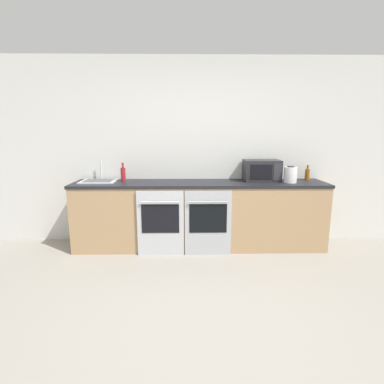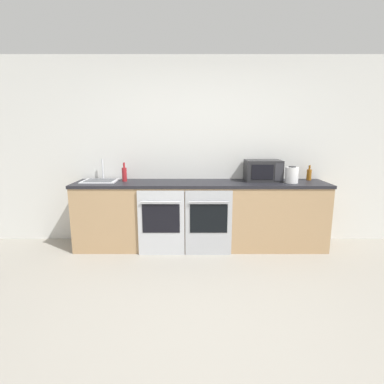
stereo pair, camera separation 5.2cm
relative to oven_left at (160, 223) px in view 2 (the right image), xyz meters
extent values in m
plane|color=gray|center=(0.51, -1.47, -0.43)|extent=(16.00, 16.00, 0.00)
cube|color=silver|center=(0.51, 0.63, 0.87)|extent=(10.00, 0.06, 2.60)
cube|color=tan|center=(0.51, 0.31, 0.00)|extent=(3.38, 0.58, 0.87)
cube|color=black|center=(0.51, 0.31, 0.46)|extent=(3.41, 0.60, 0.04)
cube|color=#B7BABF|center=(0.00, 0.00, -0.01)|extent=(0.60, 0.03, 0.85)
cube|color=black|center=(0.00, -0.02, 0.06)|extent=(0.48, 0.01, 0.38)
cylinder|color=#B7BABF|center=(0.00, -0.04, 0.28)|extent=(0.49, 0.02, 0.02)
cube|color=#A8AAAF|center=(0.61, 0.00, -0.01)|extent=(0.60, 0.03, 0.85)
cube|color=black|center=(0.61, -0.02, 0.06)|extent=(0.48, 0.01, 0.38)
cylinder|color=#A8AAAF|center=(0.61, -0.04, 0.28)|extent=(0.49, 0.02, 0.02)
cube|color=#232326|center=(1.37, 0.41, 0.62)|extent=(0.49, 0.32, 0.29)
cube|color=black|center=(1.33, 0.25, 0.62)|extent=(0.29, 0.01, 0.20)
cube|color=#2D2D33|center=(1.55, 0.25, 0.62)|extent=(0.11, 0.01, 0.23)
cylinder|color=#8C5114|center=(2.04, 0.48, 0.55)|extent=(0.07, 0.07, 0.15)
cylinder|color=#8C5114|center=(2.04, 0.48, 0.66)|extent=(0.03, 0.03, 0.06)
cylinder|color=maroon|center=(-0.53, 0.38, 0.57)|extent=(0.07, 0.07, 0.19)
cylinder|color=maroon|center=(-0.53, 0.38, 0.70)|extent=(0.03, 0.03, 0.07)
cylinder|color=white|center=(1.72, 0.24, 0.58)|extent=(0.17, 0.17, 0.21)
cylinder|color=#262628|center=(1.72, 0.24, 0.69)|extent=(0.09, 0.09, 0.01)
cube|color=silver|center=(-0.86, 0.36, 0.49)|extent=(0.46, 0.38, 0.01)
cube|color=#4C4F54|center=(-0.86, 0.36, 0.50)|extent=(0.37, 0.27, 0.01)
cylinder|color=silver|center=(-0.86, 0.50, 0.63)|extent=(0.02, 0.02, 0.28)
camera|label=1|loc=(0.34, -3.68, 1.15)|focal=28.00mm
camera|label=2|loc=(0.40, -3.68, 1.15)|focal=28.00mm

